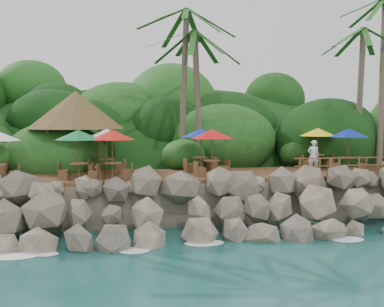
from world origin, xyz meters
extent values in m
plane|color=#19514F|center=(0.00, 0.00, 0.00)|extent=(140.00, 140.00, 0.00)
cube|color=gray|center=(0.00, 16.00, 1.05)|extent=(32.00, 25.20, 2.10)
ellipsoid|color=#143811|center=(0.00, 23.50, 0.00)|extent=(44.80, 28.00, 15.40)
cube|color=brown|center=(0.00, 6.00, 2.20)|extent=(26.00, 5.00, 0.20)
ellipsoid|color=white|center=(-6.00, 0.30, 0.03)|extent=(1.20, 0.80, 0.06)
ellipsoid|color=white|center=(-3.00, 0.30, 0.03)|extent=(1.20, 0.80, 0.06)
ellipsoid|color=white|center=(0.00, 0.30, 0.03)|extent=(1.20, 0.80, 0.06)
ellipsoid|color=white|center=(3.00, 0.30, 0.03)|extent=(1.20, 0.80, 0.06)
ellipsoid|color=white|center=(6.00, 0.30, 0.03)|extent=(1.20, 0.80, 0.06)
cylinder|color=brown|center=(0.07, 9.30, 7.05)|extent=(0.82, 0.82, 9.50)
ellipsoid|color=#23601E|center=(0.07, 9.30, 11.79)|extent=(6.00, 6.00, 2.40)
cylinder|color=brown|center=(0.86, 8.92, 6.39)|extent=(0.93, 0.85, 8.18)
ellipsoid|color=#23601E|center=(0.86, 8.92, 10.48)|extent=(6.00, 6.00, 2.40)
cylinder|color=brown|center=(12.56, 8.12, 7.63)|extent=(1.41, 1.79, 10.59)
cylinder|color=brown|center=(11.24, 8.42, 6.58)|extent=(0.45, 0.93, 8.57)
ellipsoid|color=#23601E|center=(11.24, 8.42, 10.86)|extent=(6.00, 6.00, 2.40)
cylinder|color=brown|center=(-7.72, 7.72, 3.50)|extent=(0.16, 0.16, 2.40)
cylinder|color=brown|center=(-4.92, 7.72, 3.50)|extent=(0.16, 0.16, 2.40)
cylinder|color=brown|center=(-7.72, 10.52, 3.50)|extent=(0.16, 0.16, 2.40)
cylinder|color=brown|center=(-4.92, 10.52, 3.50)|extent=(0.16, 0.16, 2.40)
cone|color=brown|center=(-6.32, 9.12, 5.80)|extent=(5.58, 5.58, 2.20)
cylinder|color=brown|center=(8.00, 7.50, 2.70)|extent=(0.09, 0.09, 0.79)
cylinder|color=brown|center=(8.00, 7.50, 3.10)|extent=(0.90, 0.90, 0.05)
cylinder|color=brown|center=(8.00, 7.50, 3.48)|extent=(0.05, 0.05, 2.35)
cone|color=yellow|center=(8.00, 7.50, 4.49)|extent=(2.25, 2.25, 0.48)
cube|color=brown|center=(7.25, 7.51, 2.55)|extent=(0.45, 0.45, 0.49)
cube|color=brown|center=(8.75, 7.49, 2.55)|extent=(0.45, 0.45, 0.49)
cube|color=brown|center=(-8.87, 4.48, 2.55)|extent=(0.50, 0.50, 0.49)
cube|color=brown|center=(-10.05, 7.13, 2.55)|extent=(0.47, 0.47, 0.49)
cylinder|color=brown|center=(-4.26, 4.40, 2.70)|extent=(0.09, 0.09, 0.79)
cylinder|color=brown|center=(-4.26, 4.40, 3.10)|extent=(0.90, 0.90, 0.05)
cylinder|color=brown|center=(-4.26, 4.40, 3.48)|extent=(0.05, 0.05, 2.35)
cone|color=red|center=(-4.26, 4.40, 4.49)|extent=(2.25, 2.25, 0.48)
cube|color=brown|center=(-5.00, 4.52, 2.55)|extent=(0.51, 0.51, 0.49)
cube|color=brown|center=(-3.52, 4.28, 2.55)|extent=(0.51, 0.51, 0.49)
cylinder|color=brown|center=(-5.87, 4.50, 2.70)|extent=(0.09, 0.09, 0.79)
cylinder|color=brown|center=(-5.87, 4.50, 3.10)|extent=(0.90, 0.90, 0.05)
cylinder|color=brown|center=(-5.87, 4.50, 3.48)|extent=(0.05, 0.05, 2.35)
cone|color=#0C7330|center=(-5.87, 4.50, 4.49)|extent=(2.25, 2.25, 0.48)
cube|color=brown|center=(-6.59, 4.70, 2.55)|extent=(0.55, 0.55, 0.49)
cube|color=brown|center=(-5.15, 4.29, 2.55)|extent=(0.55, 0.55, 0.49)
cylinder|color=brown|center=(0.87, 4.94, 2.70)|extent=(0.09, 0.09, 0.79)
cylinder|color=brown|center=(0.87, 4.94, 3.10)|extent=(0.90, 0.90, 0.05)
cylinder|color=brown|center=(0.87, 4.94, 3.48)|extent=(0.05, 0.05, 2.35)
cone|color=red|center=(0.87, 4.94, 4.49)|extent=(2.25, 2.25, 0.48)
cube|color=brown|center=(0.16, 4.69, 2.55)|extent=(0.57, 0.57, 0.49)
cube|color=brown|center=(1.58, 5.18, 2.55)|extent=(0.57, 0.57, 0.49)
cylinder|color=brown|center=(-4.55, 6.78, 2.70)|extent=(0.09, 0.09, 0.79)
cylinder|color=brown|center=(-4.55, 6.78, 3.10)|extent=(0.90, 0.90, 0.05)
cylinder|color=brown|center=(-4.55, 6.78, 3.48)|extent=(0.05, 0.05, 2.35)
cone|color=white|center=(-4.55, 6.78, 4.49)|extent=(2.25, 2.25, 0.48)
cube|color=brown|center=(-5.28, 6.94, 2.55)|extent=(0.53, 0.53, 0.49)
cube|color=brown|center=(-3.81, 6.63, 2.55)|extent=(0.53, 0.53, 0.49)
cylinder|color=brown|center=(8.87, 5.44, 2.70)|extent=(0.09, 0.09, 0.79)
cylinder|color=brown|center=(8.87, 5.44, 3.10)|extent=(0.90, 0.90, 0.05)
cylinder|color=brown|center=(8.87, 5.44, 3.48)|extent=(0.05, 0.05, 2.35)
cone|color=#0B2097|center=(8.87, 5.44, 4.49)|extent=(2.25, 2.25, 0.48)
cube|color=brown|center=(8.14, 5.56, 2.55)|extent=(0.52, 0.52, 0.49)
cube|color=brown|center=(9.61, 5.31, 2.55)|extent=(0.52, 0.52, 0.49)
cylinder|color=brown|center=(0.63, 6.80, 2.70)|extent=(0.09, 0.09, 0.79)
cylinder|color=brown|center=(0.63, 6.80, 3.10)|extent=(0.90, 0.90, 0.05)
cylinder|color=brown|center=(0.63, 6.80, 3.48)|extent=(0.05, 0.05, 2.35)
cone|color=#0D2FAD|center=(0.63, 6.80, 4.49)|extent=(2.25, 2.25, 0.48)
cube|color=brown|center=(-0.08, 6.57, 2.55)|extent=(0.57, 0.57, 0.49)
cube|color=brown|center=(1.34, 7.03, 2.55)|extent=(0.57, 0.57, 0.49)
cylinder|color=brown|center=(5.18, 3.65, 2.80)|extent=(0.10, 0.10, 1.00)
cylinder|color=brown|center=(6.28, 3.65, 2.80)|extent=(0.10, 0.10, 1.00)
cylinder|color=brown|center=(7.38, 3.65, 2.80)|extent=(0.10, 0.10, 1.00)
cylinder|color=brown|center=(8.48, 3.65, 2.80)|extent=(0.10, 0.10, 1.00)
cylinder|color=brown|center=(9.58, 3.65, 2.80)|extent=(0.10, 0.10, 1.00)
cube|color=brown|center=(7.93, 3.65, 3.25)|extent=(6.10, 0.06, 0.06)
cube|color=brown|center=(7.93, 3.65, 2.85)|extent=(6.10, 0.06, 0.06)
imported|color=silver|center=(6.98, 5.89, 3.19)|extent=(0.72, 0.55, 1.77)
camera|label=1|loc=(-4.23, -17.85, 5.22)|focal=41.94mm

